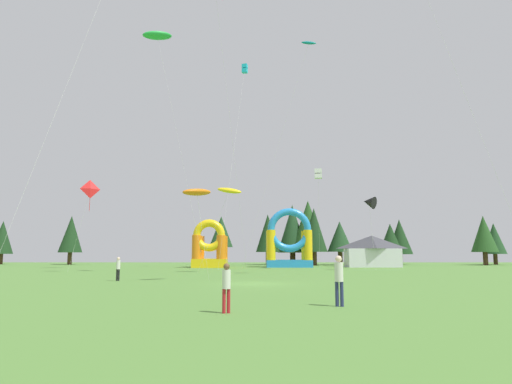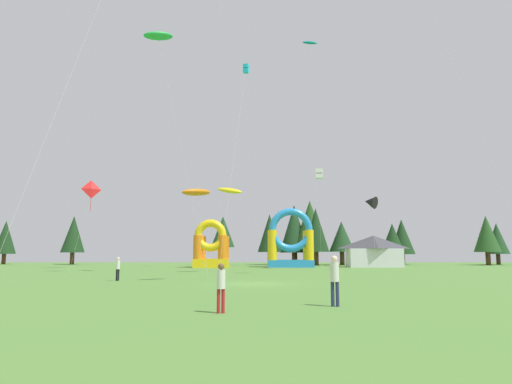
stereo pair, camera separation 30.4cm
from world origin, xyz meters
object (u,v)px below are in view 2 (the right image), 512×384
(kite_orange_parafoil, at_px, (196,192))
(kite_green_parafoil, at_px, (158,36))
(kite_yellow_parafoil, at_px, (230,191))
(inflatable_orange_dome, at_px, (290,245))
(festival_tent, at_px, (374,251))
(kite_black_delta, at_px, (370,202))
(kite_teal_parafoil, at_px, (310,44))
(person_midfield, at_px, (221,283))
(kite_cyan_box, at_px, (246,69))
(kite_red_diamond, at_px, (92,190))
(inflatable_yellow_castle, at_px, (211,250))
(person_left_edge, at_px, (335,276))
(person_near_camera, at_px, (118,267))
(kite_white_box, at_px, (319,174))

(kite_orange_parafoil, bearing_deg, kite_green_parafoil, 112.15)
(kite_yellow_parafoil, distance_m, kite_green_parafoil, 21.38)
(inflatable_orange_dome, bearing_deg, festival_tent, 3.72)
(kite_yellow_parafoil, xyz_separation_m, kite_orange_parafoil, (-1.55, -12.55, -1.82))
(kite_yellow_parafoil, distance_m, kite_black_delta, 16.14)
(kite_black_delta, bearing_deg, kite_orange_parafoil, -132.73)
(kite_green_parafoil, distance_m, kite_teal_parafoil, 18.31)
(person_midfield, xyz_separation_m, inflatable_orange_dome, (5.36, 45.16, 1.98))
(kite_cyan_box, xyz_separation_m, kite_black_delta, (14.00, -6.77, -18.24))
(kite_red_diamond, xyz_separation_m, kite_orange_parafoil, (12.47, -13.31, -2.02))
(kite_yellow_parafoil, xyz_separation_m, inflatable_yellow_castle, (-3.38, 15.13, -5.76))
(kite_cyan_box, height_order, person_left_edge, kite_cyan_box)
(kite_green_parafoil, height_order, inflatable_orange_dome, kite_green_parafoil)
(kite_black_delta, bearing_deg, kite_yellow_parafoil, -159.95)
(kite_black_delta, height_order, person_left_edge, kite_black_delta)
(person_near_camera, distance_m, inflatable_orange_dome, 31.65)
(kite_red_diamond, height_order, person_midfield, kite_red_diamond)
(kite_yellow_parafoil, distance_m, kite_orange_parafoil, 12.78)
(kite_teal_parafoil, bearing_deg, kite_green_parafoil, -168.40)
(kite_black_delta, relative_size, person_near_camera, 5.04)
(kite_red_diamond, height_order, kite_teal_parafoil, kite_teal_parafoil)
(kite_teal_parafoil, relative_size, inflatable_orange_dome, 3.65)
(kite_orange_parafoil, distance_m, inflatable_orange_dome, 30.03)
(inflatable_orange_dome, bearing_deg, kite_red_diamond, -143.98)
(kite_red_diamond, xyz_separation_m, festival_tent, (32.21, 16.02, -6.12))
(person_left_edge, bearing_deg, kite_red_diamond, -37.15)
(kite_red_diamond, distance_m, kite_orange_parafoil, 18.34)
(kite_white_box, height_order, person_near_camera, kite_white_box)
(kite_red_diamond, bearing_deg, kite_yellow_parafoil, -3.07)
(kite_green_parafoil, bearing_deg, inflatable_orange_dome, 34.50)
(kite_white_box, bearing_deg, kite_green_parafoil, -169.21)
(inflatable_yellow_castle, bearing_deg, festival_tent, 4.35)
(kite_white_box, height_order, festival_tent, kite_white_box)
(kite_white_box, distance_m, kite_orange_parafoil, 24.79)
(inflatable_orange_dome, bearing_deg, kite_teal_parafoil, -73.52)
(kite_teal_parafoil, relative_size, festival_tent, 4.06)
(person_near_camera, bearing_deg, kite_orange_parafoil, -162.25)
(kite_green_parafoil, height_order, kite_teal_parafoil, kite_teal_parafoil)
(person_near_camera, height_order, inflatable_orange_dome, inflatable_orange_dome)
(kite_white_box, distance_m, person_left_edge, 37.67)
(kite_cyan_box, bearing_deg, kite_white_box, -21.61)
(kite_cyan_box, xyz_separation_m, inflatable_orange_dome, (5.87, 3.75, -22.77))
(person_left_edge, bearing_deg, kite_orange_parafoil, -45.99)
(kite_cyan_box, bearing_deg, kite_black_delta, -25.80)
(festival_tent, bearing_deg, inflatable_orange_dome, -176.28)
(kite_white_box, distance_m, person_midfield, 40.14)
(kite_black_delta, height_order, inflatable_yellow_castle, kite_black_delta)
(kite_green_parafoil, xyz_separation_m, kite_cyan_box, (9.93, 7.11, -1.10))
(festival_tent, bearing_deg, person_left_edge, -105.81)
(kite_yellow_parafoil, height_order, kite_orange_parafoil, kite_yellow_parafoil)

